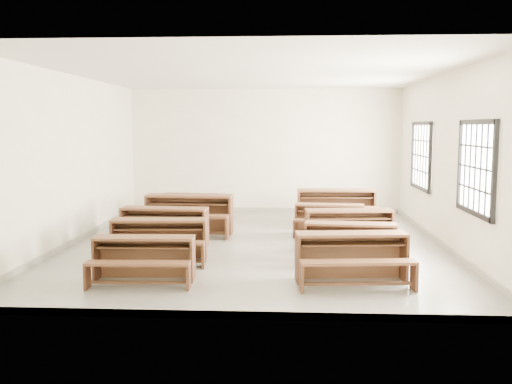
# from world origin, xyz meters

# --- Properties ---
(room) EXTENTS (8.50, 8.50, 3.20)m
(room) POSITION_xyz_m (0.09, 0.00, 2.14)
(room) COLOR gray
(room) RESTS_ON ground
(desk_set_0) EXTENTS (1.46, 0.79, 0.65)m
(desk_set_0) POSITION_xyz_m (-1.47, -2.69, 0.38)
(desk_set_0) COLOR brown
(desk_set_0) RESTS_ON ground
(desk_set_1) EXTENTS (1.62, 0.92, 0.70)m
(desk_set_1) POSITION_xyz_m (-1.53, -1.46, 0.41)
(desk_set_1) COLOR brown
(desk_set_1) RESTS_ON ground
(desk_set_2) EXTENTS (1.66, 0.94, 0.72)m
(desk_set_2) POSITION_xyz_m (-1.70, -0.28, 0.42)
(desk_set_2) COLOR brown
(desk_set_2) RESTS_ON ground
(desk_set_3) EXTENTS (1.84, 1.01, 0.81)m
(desk_set_3) POSITION_xyz_m (-1.46, 1.02, 0.47)
(desk_set_3) COLOR brown
(desk_set_3) RESTS_ON ground
(desk_set_4) EXTENTS (1.51, 0.90, 0.65)m
(desk_set_4) POSITION_xyz_m (-1.62, 2.59, 0.38)
(desk_set_4) COLOR brown
(desk_set_4) RESTS_ON ground
(desk_set_5) EXTENTS (1.65, 0.96, 0.71)m
(desk_set_5) POSITION_xyz_m (1.51, -2.57, 0.41)
(desk_set_5) COLOR brown
(desk_set_5) RESTS_ON ground
(desk_set_6) EXTENTS (1.54, 0.90, 0.66)m
(desk_set_6) POSITION_xyz_m (1.61, -1.44, 0.39)
(desk_set_6) COLOR brown
(desk_set_6) RESTS_ON ground
(desk_set_7) EXTENTS (1.66, 0.97, 0.71)m
(desk_set_7) POSITION_xyz_m (1.73, -0.25, 0.42)
(desk_set_7) COLOR brown
(desk_set_7) RESTS_ON ground
(desk_set_8) EXTENTS (1.47, 0.86, 0.63)m
(desk_set_8) POSITION_xyz_m (1.45, 1.05, 0.37)
(desk_set_8) COLOR brown
(desk_set_8) RESTS_ON ground
(desk_set_9) EXTENTS (1.79, 0.96, 0.79)m
(desk_set_9) POSITION_xyz_m (1.71, 2.39, 0.46)
(desk_set_9) COLOR brown
(desk_set_9) RESTS_ON ground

